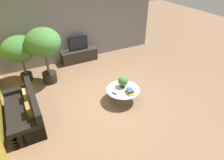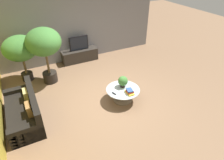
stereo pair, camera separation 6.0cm
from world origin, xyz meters
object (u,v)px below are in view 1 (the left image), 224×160
at_px(coffee_table, 123,92).
at_px(potted_palm_tall, 20,50).
at_px(media_console, 79,55).
at_px(potted_plant_tabletop, 123,81).
at_px(potted_palm_corner, 43,45).
at_px(couch_by_wall, 25,112).
at_px(television, 78,43).

height_order(coffee_table, potted_palm_tall, potted_palm_tall).
xyz_separation_m(media_console, potted_plant_tabletop, (0.35, -3.16, 0.36)).
relative_size(potted_palm_corner, potted_plant_tabletop, 5.45).
relative_size(couch_by_wall, potted_palm_corner, 0.99).
height_order(television, potted_palm_corner, potted_palm_corner).
distance_m(couch_by_wall, potted_plant_tabletop, 3.00).
bearing_deg(television, potted_plant_tabletop, -83.67).
bearing_deg(potted_plant_tabletop, potted_palm_corner, 132.19).
bearing_deg(couch_by_wall, media_console, 136.88).
distance_m(media_console, potted_plant_tabletop, 3.20).
height_order(coffee_table, potted_palm_corner, potted_palm_corner).
relative_size(media_console, television, 1.92).
distance_m(media_console, television, 0.55).
bearing_deg(potted_palm_corner, potted_palm_tall, 145.99).
distance_m(coffee_table, potted_plant_tabletop, 0.36).
relative_size(media_console, potted_palm_corner, 0.77).
height_order(media_console, coffee_table, media_console).
bearing_deg(coffee_table, potted_plant_tabletop, 63.95).
xyz_separation_m(couch_by_wall, potted_palm_tall, (0.33, 2.21, 0.95)).
distance_m(potted_palm_tall, potted_plant_tabletop, 3.73).
bearing_deg(potted_palm_tall, potted_plant_tabletop, -44.48).
relative_size(coffee_table, potted_plant_tabletop, 2.85).
height_order(potted_palm_tall, potted_palm_corner, potted_palm_corner).
xyz_separation_m(television, potted_plant_tabletop, (0.35, -3.16, -0.19)).
relative_size(television, potted_palm_corner, 0.40).
relative_size(media_console, coffee_table, 1.47).
height_order(potted_palm_tall, potted_plant_tabletop, potted_palm_tall).
bearing_deg(media_console, television, -90.00).
relative_size(coffee_table, potted_palm_tall, 0.62).
bearing_deg(potted_palm_tall, coffee_table, -46.58).
relative_size(media_console, couch_by_wall, 0.78).
xyz_separation_m(television, potted_palm_tall, (-2.28, -0.58, 0.41)).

